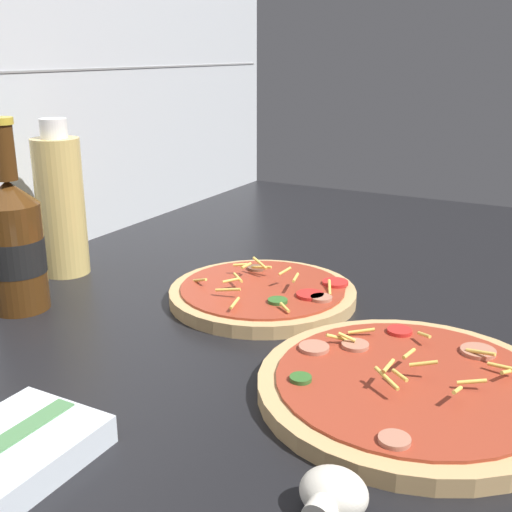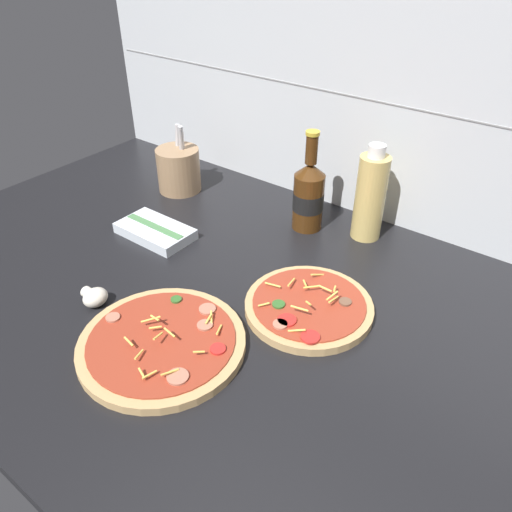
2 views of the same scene
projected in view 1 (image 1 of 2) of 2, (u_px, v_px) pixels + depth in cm
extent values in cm
cube|color=black|center=(270.00, 355.00, 69.81)|extent=(160.00, 90.00, 2.50)
cylinder|color=tan|center=(411.00, 389.00, 58.66)|extent=(28.23, 28.23, 1.60)
cylinder|color=#9E3823|center=(412.00, 380.00, 58.37)|extent=(24.84, 24.84, 0.30)
cylinder|color=#B7755B|center=(478.00, 351.00, 63.09)|extent=(3.44, 3.44, 0.40)
cylinder|color=#B7755B|center=(394.00, 440.00, 48.75)|extent=(2.52, 2.52, 0.40)
cylinder|color=#B7755B|center=(314.00, 348.00, 63.87)|extent=(3.05, 3.05, 0.40)
cylinder|color=#B7755B|center=(354.00, 347.00, 64.06)|extent=(2.76, 2.76, 0.40)
cylinder|color=#336628|center=(301.00, 378.00, 57.87)|extent=(2.02, 2.02, 0.40)
cylinder|color=red|center=(400.00, 331.00, 67.67)|extent=(2.63, 2.63, 0.40)
cylinder|color=#EFCC56|center=(472.00, 382.00, 56.06)|extent=(1.20, 2.52, 0.78)
cylinder|color=#EFCC56|center=(501.00, 366.00, 58.95)|extent=(0.81, 2.57, 0.56)
cylinder|color=#EFCC56|center=(457.00, 390.00, 53.63)|extent=(2.24, 0.53, 0.91)
cylinder|color=#EFCC56|center=(388.00, 366.00, 56.01)|extent=(2.22, 0.56, 0.55)
cylinder|color=#EFCC56|center=(345.00, 339.00, 64.23)|extent=(0.69, 1.89, 0.92)
cylinder|color=#EFCC56|center=(361.00, 331.00, 66.91)|extent=(1.53, 2.69, 0.82)
cylinder|color=#EFCC56|center=(424.00, 363.00, 57.75)|extent=(0.94, 2.53, 0.99)
cylinder|color=#EFCC56|center=(506.00, 372.00, 57.63)|extent=(1.92, 0.91, 0.85)
cylinder|color=#EFCC56|center=(409.00, 354.00, 59.33)|extent=(2.72, 0.60, 0.64)
cylinder|color=#EFCC56|center=(481.00, 352.00, 61.72)|extent=(1.25, 2.95, 0.90)
cylinder|color=#EFCC56|center=(424.00, 335.00, 64.90)|extent=(1.48, 1.70, 0.70)
cylinder|color=#EFCC56|center=(400.00, 375.00, 56.64)|extent=(1.63, 1.87, 0.41)
cylinder|color=#EFCC56|center=(387.00, 378.00, 55.36)|extent=(2.32, 2.91, 0.77)
cylinder|color=#EFCC56|center=(337.00, 340.00, 64.66)|extent=(2.23, 2.38, 1.29)
cylinder|color=tan|center=(263.00, 295.00, 81.29)|extent=(23.62, 23.62, 1.63)
cylinder|color=#9E3823|center=(263.00, 287.00, 80.99)|extent=(20.78, 20.78, 0.30)
cylinder|color=brown|center=(256.00, 268.00, 87.09)|extent=(2.34, 2.34, 0.40)
cylinder|color=red|center=(335.00, 283.00, 81.65)|extent=(3.29, 3.29, 0.40)
cylinder|color=#B7755B|center=(321.00, 298.00, 76.58)|extent=(2.60, 2.60, 0.40)
cylinder|color=red|center=(311.00, 295.00, 77.50)|extent=(3.37, 3.37, 0.40)
cylinder|color=#336628|center=(278.00, 301.00, 75.73)|extent=(2.36, 2.36, 0.40)
cylinder|color=#EFCC56|center=(235.00, 303.00, 73.99)|extent=(3.14, 1.10, 0.36)
cylinder|color=#EFCC56|center=(330.00, 288.00, 79.36)|extent=(2.93, 1.59, 1.20)
cylinder|color=#EFCC56|center=(238.00, 278.00, 80.74)|extent=(2.32, 2.50, 0.37)
cylinder|color=#EFCC56|center=(296.00, 278.00, 78.99)|extent=(3.22, 1.22, 0.50)
cylinder|color=#EFCC56|center=(285.00, 271.00, 80.25)|extent=(1.73, 1.28, 0.95)
cylinder|color=#EFCC56|center=(231.00, 280.00, 79.49)|extent=(1.76, 1.70, 0.58)
cylinder|color=#EFCC56|center=(228.00, 290.00, 77.13)|extent=(0.98, 3.20, 0.80)
cylinder|color=#EFCC56|center=(200.00, 280.00, 81.81)|extent=(1.62, 2.96, 1.36)
cylinder|color=#EFCC56|center=(285.00, 307.00, 73.17)|extent=(1.58, 1.89, 0.58)
cylinder|color=#EFCC56|center=(240.00, 265.00, 84.76)|extent=(1.02, 1.89, 0.54)
cylinder|color=#EFCC56|center=(262.00, 267.00, 84.74)|extent=(0.51, 3.03, 0.88)
cylinder|color=#EFCC56|center=(260.00, 263.00, 84.23)|extent=(1.22, 2.61, 1.22)
cylinder|color=#EFCC56|center=(246.00, 266.00, 82.94)|extent=(2.69, 0.56, 0.58)
cylinder|color=#47280F|center=(16.00, 258.00, 77.17)|extent=(6.97, 6.97, 13.13)
cone|color=#47280F|center=(8.00, 192.00, 74.72)|extent=(6.97, 6.97, 2.87)
cylinder|color=#47280F|center=(3.00, 153.00, 73.31)|extent=(2.65, 2.65, 6.38)
cylinder|color=black|center=(16.00, 255.00, 77.09)|extent=(7.04, 7.04, 4.20)
cylinder|color=#D6B766|center=(61.00, 207.00, 88.98)|extent=(6.59, 6.59, 19.12)
cylinder|color=white|center=(53.00, 128.00, 85.66)|extent=(3.62, 3.62, 2.61)
cylinder|color=white|center=(323.00, 510.00, 41.91)|extent=(2.17, 2.17, 2.17)
ellipsoid|color=silver|center=(334.00, 493.00, 43.52)|extent=(4.10, 4.83, 3.38)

